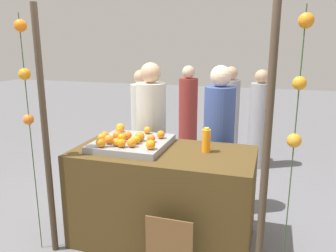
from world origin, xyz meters
TOP-DOWN VIEW (x-y plane):
  - ground_plane at (0.00, 0.00)m, footprint 24.00×24.00m
  - stall_counter at (0.00, 0.00)m, footprint 1.67×0.85m
  - orange_tray at (-0.33, 0.04)m, footprint 0.68×0.69m
  - orange_0 at (-0.51, -0.25)m, footprint 0.09×0.09m
  - orange_1 at (-0.06, -0.17)m, footprint 0.09×0.09m
  - orange_2 at (-0.38, 0.06)m, footprint 0.08×0.08m
  - orange_3 at (-0.47, 0.01)m, footprint 0.09×0.09m
  - orange_4 at (-0.09, 0.19)m, footprint 0.08×0.08m
  - orange_5 at (-0.13, 0.03)m, footprint 0.08×0.08m
  - orange_6 at (-0.25, -0.16)m, footprint 0.08×0.08m
  - orange_7 at (-0.33, -0.19)m, footprint 0.08×0.08m
  - orange_8 at (-0.57, 0.29)m, footprint 0.09×0.09m
  - orange_9 at (-0.59, -0.02)m, footprint 0.08×0.08m
  - orange_10 at (-0.53, 0.20)m, footprint 0.08×0.08m
  - orange_11 at (-0.25, 0.04)m, footprint 0.09×0.09m
  - orange_12 at (-0.39, -0.17)m, footprint 0.07×0.07m
  - orange_13 at (-0.58, -0.09)m, footprint 0.08×0.08m
  - orange_14 at (-0.40, -0.03)m, footprint 0.08×0.08m
  - orange_15 at (-0.27, 0.31)m, footprint 0.07×0.07m
  - orange_16 at (-0.48, -0.13)m, footprint 0.09×0.09m
  - orange_17 at (-0.24, -0.05)m, footprint 0.08×0.08m
  - juice_bottle at (0.39, 0.08)m, footprint 0.08×0.08m
  - chalkboard_sign at (0.24, -0.59)m, footprint 0.38×0.03m
  - vendor_left at (-0.37, 0.69)m, footprint 0.34×0.34m
  - vendor_right at (0.40, 0.73)m, footprint 0.33×0.33m
  - crowd_person_0 at (0.76, 2.37)m, footprint 0.30×0.30m
  - crowd_person_1 at (0.30, 2.41)m, footprint 0.31×0.31m
  - crowd_person_2 at (-0.38, 2.48)m, footprint 0.31×0.31m
  - crowd_person_3 at (-0.85, 1.60)m, footprint 0.30×0.30m
  - canopy_post_left at (-0.92, -0.47)m, footprint 0.06×0.06m
  - canopy_post_right at (0.92, -0.47)m, footprint 0.06×0.06m
  - garland_strand_left at (-1.06, -0.48)m, footprint 0.11×0.11m
  - garland_strand_right at (1.09, -0.48)m, footprint 0.10×0.11m

SIDE VIEW (x-z plane):
  - ground_plane at x=0.00m, z-range 0.00..0.00m
  - chalkboard_sign at x=0.24m, z-range -0.01..0.57m
  - stall_counter at x=0.00m, z-range 0.00..0.91m
  - crowd_person_0 at x=0.76m, z-range -0.05..1.45m
  - crowd_person_3 at x=-0.85m, z-range -0.05..1.47m
  - crowd_person_2 at x=-0.38m, z-range -0.05..1.48m
  - crowd_person_1 at x=0.30m, z-range -0.05..1.48m
  - vendor_right at x=0.40m, z-range -0.06..1.60m
  - vendor_left at x=-0.37m, z-range -0.06..1.62m
  - orange_tray at x=-0.33m, z-range 0.91..0.97m
  - orange_12 at x=-0.39m, z-range 0.97..1.05m
  - orange_15 at x=-0.27m, z-range 0.97..1.05m
  - orange_17 at x=-0.24m, z-range 0.97..1.05m
  - orange_5 at x=-0.13m, z-range 0.97..1.05m
  - orange_4 at x=-0.09m, z-range 0.97..1.05m
  - orange_14 at x=-0.40m, z-range 0.97..1.05m
  - orange_7 at x=-0.33m, z-range 0.97..1.05m
  - orange_10 at x=-0.53m, z-range 0.97..1.05m
  - orange_13 at x=-0.58m, z-range 0.97..1.06m
  - orange_2 at x=-0.38m, z-range 0.97..1.06m
  - orange_9 at x=-0.59m, z-range 0.97..1.06m
  - orange_6 at x=-0.25m, z-range 0.97..1.06m
  - orange_1 at x=-0.06m, z-range 0.97..1.06m
  - orange_16 at x=-0.48m, z-range 0.97..1.06m
  - orange_0 at x=-0.51m, z-range 0.97..1.06m
  - orange_3 at x=-0.47m, z-range 0.97..1.07m
  - orange_8 at x=-0.57m, z-range 0.97..1.07m
  - orange_11 at x=-0.25m, z-range 0.97..1.07m
  - juice_bottle at x=0.39m, z-range 0.91..1.14m
  - canopy_post_left at x=-0.92m, z-range 0.00..2.20m
  - canopy_post_right at x=0.92m, z-range 0.00..2.20m
  - garland_strand_right at x=1.09m, z-range 0.55..2.67m
  - garland_strand_left at x=-1.06m, z-range 0.58..2.70m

